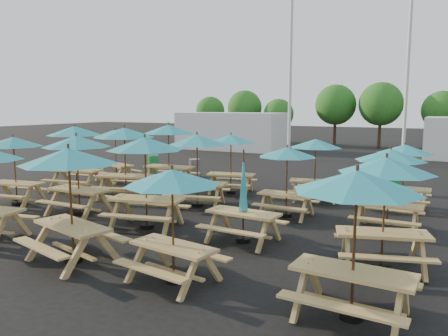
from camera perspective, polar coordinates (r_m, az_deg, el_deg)
The scene contains 32 objects.
ground at distance 14.42m, azimuth -2.80°, elevation -5.07°, with size 120.00×120.00×0.00m, color black.
picnic_unit_1 at distance 15.91m, azimuth -25.79°, elevation 2.57°, with size 2.20×2.20×2.31m.
picnic_unit_2 at distance 17.72m, azimuth -18.92°, elevation 4.08°, with size 2.41×2.41×2.55m.
picnic_unit_3 at distance 19.60m, azimuth -14.02°, elevation 3.98°, with size 2.33×2.33×2.29m.
picnic_unit_5 at distance 13.70m, azimuth -18.68°, elevation 2.64°, with size 2.00×2.00×2.43m.
picnic_unit_6 at distance 15.72m, azimuth -12.87°, elevation 3.91°, with size 2.59×2.59×2.56m.
picnic_unit_7 at distance 17.82m, azimuth -7.28°, elevation 4.52°, with size 2.28×2.28×2.57m.
picnic_unit_8 at distance 9.53m, azimuth -19.59°, elevation 0.48°, with size 2.43×2.43×2.45m.
picnic_unit_9 at distance 11.72m, azimuth -10.27°, elevation 2.34°, with size 2.44×2.44×2.49m.
picnic_unit_10 at distance 14.15m, azimuth -3.54°, elevation 3.08°, with size 2.40×2.40×2.40m.
picnic_unit_11 at distance 16.33m, azimuth 0.91°, elevation 3.32°, with size 2.21×2.21×2.25m.
picnic_unit_12 at distance 8.00m, azimuth -6.78°, elevation -2.23°, with size 2.02×2.02×2.16m.
picnic_unit_13 at distance 10.54m, azimuth 2.54°, elevation -4.80°, with size 1.85×1.64×2.26m.
picnic_unit_14 at distance 12.97m, azimuth 8.26°, elevation 1.45°, with size 1.76×1.76×2.11m.
picnic_unit_15 at distance 15.33m, azimuth 11.89°, elevation 2.62°, with size 2.17×2.17×2.18m.
picnic_unit_16 at distance 6.81m, azimuth 16.91°, elevation -2.94°, with size 2.03×2.03×2.35m.
picnic_unit_17 at distance 9.17m, azimuth 20.40°, elevation -0.61°, with size 2.37×2.37×2.30m.
picnic_unit_18 at distance 12.06m, azimuth 20.91°, elevation 0.92°, with size 1.83×1.83×2.21m.
picnic_unit_19 at distance 14.90m, azimuth 22.55°, elevation 1.77°, with size 1.75×1.75×2.11m.
waste_bin_0 at distance 22.25m, azimuth -9.27°, elevation 0.56°, with size 0.51×0.51×0.83m, color #1A8F36.
waste_bin_1 at distance 22.46m, azimuth -9.14°, elevation 0.63°, with size 0.51×0.51×0.83m, color gray.
waste_bin_2 at distance 20.53m, azimuth -3.89°, elevation 0.03°, with size 0.51×0.51×0.83m, color gray.
waste_bin_3 at distance 17.72m, azimuth 21.24°, elevation -1.78°, with size 0.51×0.51×0.83m, color #1A8F36.
mast_0 at distance 27.78m, azimuth 8.68°, elevation 13.59°, with size 0.20×0.20×12.00m, color silver.
mast_1 at distance 28.33m, azimuth 22.93°, elevation 12.95°, with size 0.20×0.20×12.00m, color silver.
event_tent_0 at distance 33.74m, azimuth 1.10°, elevation 4.86°, with size 8.00×4.00×2.80m, color silver.
tree_0 at distance 42.95m, azimuth -1.80°, elevation 7.45°, with size 2.80×2.80×4.24m.
tree_1 at distance 39.76m, azimuth 2.71°, elevation 7.86°, with size 3.11×3.11×4.72m.
tree_2 at distance 38.22m, azimuth 7.13°, elevation 7.01°, with size 2.59×2.59×3.93m.
tree_3 at distance 37.86m, azimuth 14.37°, elevation 8.00°, with size 3.36×3.36×5.09m.
tree_4 at distance 36.71m, azimuth 19.80°, elevation 7.86°, with size 3.41×3.41×5.17m.
tree_5 at distance 36.76m, azimuth 26.58°, elevation 6.73°, with size 2.94×2.94×4.45m.
Camera 1 is at (7.18, -12.07, 3.27)m, focal length 35.00 mm.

